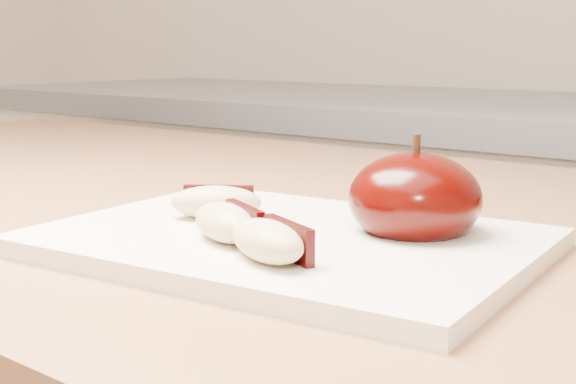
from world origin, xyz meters
The scene contains 5 objects.
cutting_board centered at (0.08, 0.38, 0.91)m, with size 0.29×0.21×0.01m, color silver.
apple_half centered at (0.14, 0.44, 0.93)m, with size 0.08×0.08×0.07m.
apple_wedge_a centered at (0.02, 0.39, 0.92)m, with size 0.07×0.06×0.02m.
apple_wedge_b centered at (0.07, 0.35, 0.92)m, with size 0.07×0.05×0.02m.
apple_wedge_c centered at (0.12, 0.33, 0.92)m, with size 0.07×0.05×0.02m.
Camera 1 is at (0.39, 0.02, 1.02)m, focal length 50.00 mm.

